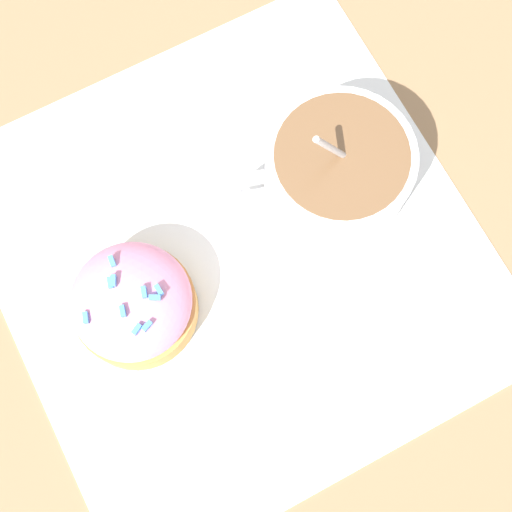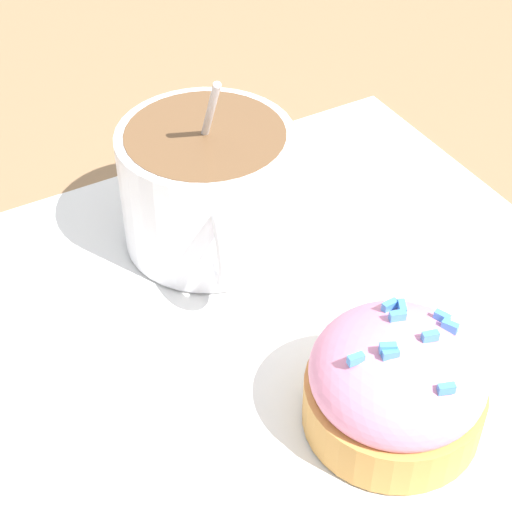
# 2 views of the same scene
# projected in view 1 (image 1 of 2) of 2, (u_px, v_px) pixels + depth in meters

# --- Properties ---
(ground_plane) EXTENTS (3.00, 3.00, 0.00)m
(ground_plane) POSITION_uv_depth(u_px,v_px,m) (237.00, 253.00, 0.49)
(ground_plane) COLOR #93704C
(paper_napkin) EXTENTS (0.34, 0.35, 0.00)m
(paper_napkin) POSITION_uv_depth(u_px,v_px,m) (237.00, 253.00, 0.49)
(paper_napkin) COLOR white
(paper_napkin) RESTS_ON ground_plane
(coffee_cup) EXTENTS (0.12, 0.09, 0.11)m
(coffee_cup) POSITION_uv_depth(u_px,v_px,m) (335.00, 174.00, 0.46)
(coffee_cup) COLOR white
(coffee_cup) RESTS_ON paper_napkin
(frosted_pastry) EXTENTS (0.08, 0.08, 0.06)m
(frosted_pastry) POSITION_uv_depth(u_px,v_px,m) (133.00, 304.00, 0.46)
(frosted_pastry) COLOR #D19347
(frosted_pastry) RESTS_ON paper_napkin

